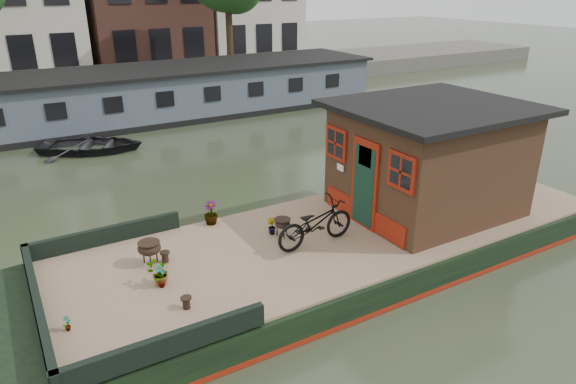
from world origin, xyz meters
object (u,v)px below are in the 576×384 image
brazier_front (282,228)px  dinghy (90,141)px  bicycle (315,223)px  cabin (429,157)px  potted_plant_a (161,276)px  brazier_rear (150,253)px

brazier_front → dinghy: brazier_front is taller
bicycle → brazier_front: bicycle is taller
brazier_front → dinghy: size_ratio=0.11×
bicycle → brazier_front: size_ratio=4.42×
cabin → bicycle: (-3.10, -0.19, -0.77)m
cabin → brazier_front: bearing=173.2°
potted_plant_a → brazier_front: (2.72, 0.60, -0.03)m
bicycle → potted_plant_a: size_ratio=3.90×
brazier_front → bicycle: bearing=-56.9°
potted_plant_a → brazier_rear: bearing=85.6°
cabin → bicycle: size_ratio=2.31×
cabin → brazier_rear: bearing=173.7°
brazier_rear → dinghy: brazier_rear is taller
cabin → dinghy: (-5.42, 10.44, -1.51)m
bicycle → dinghy: 10.90m
dinghy → brazier_rear: bearing=-158.8°
bicycle → potted_plant_a: (-3.11, 0.01, -0.23)m
bicycle → brazier_rear: bicycle is taller
brazier_rear → dinghy: (0.73, 9.76, -0.52)m
cabin → brazier_rear: (-6.15, 0.68, -1.00)m
bicycle → dinghy: (-2.32, 10.63, -0.74)m
brazier_front → cabin: bearing=-6.8°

